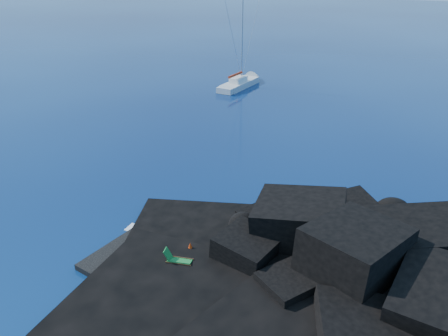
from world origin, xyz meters
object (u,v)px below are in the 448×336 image
object	(u,v)px
deck_chair	(180,258)
marker_cone	(190,247)
sailboat	(240,87)
sunbather	(131,256)

from	to	relation	value
deck_chair	marker_cone	size ratio (longest dim) A/B	2.37
sailboat	sunbather	bearing A→B (deg)	-69.86
sailboat	marker_cone	xyz separation A→B (m)	(14.09, -34.68, 0.66)
sunbather	sailboat	bearing A→B (deg)	76.22
deck_chair	sunbather	xyz separation A→B (m)	(-2.71, -0.82, -0.35)
sailboat	sunbather	xyz separation A→B (m)	(11.54, -36.82, 0.52)
deck_chair	sunbather	distance (m)	2.85
deck_chair	marker_cone	world-z (taller)	deck_chair
sailboat	deck_chair	distance (m)	38.72
sunbather	marker_cone	xyz separation A→B (m)	(2.56, 2.13, 0.15)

